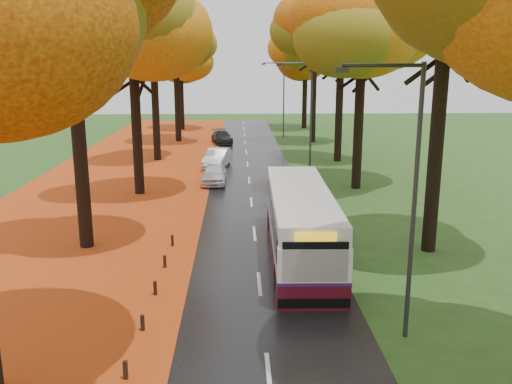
{
  "coord_description": "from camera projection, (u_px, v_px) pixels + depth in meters",
  "views": [
    {
      "loc": [
        -0.76,
        -6.58,
        7.98
      ],
      "look_at": [
        0.0,
        15.8,
        2.6
      ],
      "focal_mm": 38.0,
      "sensor_mm": 36.0,
      "label": 1
    }
  ],
  "objects": [
    {
      "name": "car_silver",
      "position": [
        217.0,
        158.0,
        41.88
      ],
      "size": [
        2.28,
        4.57,
        1.44
      ],
      "primitive_type": "imported",
      "rotation": [
        0.0,
        0.0,
        -0.18
      ],
      "color": "#AAADB3",
      "rests_on": "road"
    },
    {
      "name": "centre_line",
      "position": [
        251.0,
        198.0,
        32.57
      ],
      "size": [
        0.12,
        90.0,
        0.01
      ],
      "primitive_type": "cube",
      "color": "silver",
      "rests_on": "road"
    },
    {
      "name": "streetlamp_mid",
      "position": [
        307.0,
        112.0,
        36.46
      ],
      "size": [
        2.45,
        0.18,
        8.0
      ],
      "color": "#333538",
      "rests_on": "ground"
    },
    {
      "name": "leaf_verge",
      "position": [
        100.0,
        199.0,
        32.28
      ],
      "size": [
        12.0,
        90.0,
        0.02
      ],
      "primitive_type": "cube",
      "color": "maroon",
      "rests_on": "ground"
    },
    {
      "name": "road",
      "position": [
        251.0,
        198.0,
        32.57
      ],
      "size": [
        6.5,
        90.0,
        0.04
      ],
      "primitive_type": "cube",
      "color": "black",
      "rests_on": "ground"
    },
    {
      "name": "car_dark",
      "position": [
        222.0,
        137.0,
        54.36
      ],
      "size": [
        2.47,
        4.54,
        1.25
      ],
      "primitive_type": "imported",
      "rotation": [
        0.0,
        0.0,
        0.18
      ],
      "color": "black",
      "rests_on": "road"
    },
    {
      "name": "car_white",
      "position": [
        214.0,
        174.0,
        36.25
      ],
      "size": [
        1.61,
        3.91,
        1.33
      ],
      "primitive_type": "imported",
      "rotation": [
        0.0,
        0.0,
        -0.01
      ],
      "color": "silver",
      "rests_on": "road"
    },
    {
      "name": "bus",
      "position": [
        300.0,
        222.0,
        22.55
      ],
      "size": [
        2.69,
        10.73,
        2.81
      ],
      "rotation": [
        0.0,
        0.0,
        -0.02
      ],
      "color": "#4A0B18",
      "rests_on": "road"
    },
    {
      "name": "trees_right",
      "position": [
        370.0,
        33.0,
        32.41
      ],
      "size": [
        9.3,
        74.2,
        13.96
      ],
      "color": "black",
      "rests_on": "ground"
    },
    {
      "name": "trees_left",
      "position": [
        129.0,
        35.0,
        32.12
      ],
      "size": [
        9.2,
        74.0,
        13.88
      ],
      "color": "black",
      "rests_on": "ground"
    },
    {
      "name": "leaf_drift",
      "position": [
        200.0,
        198.0,
        32.47
      ],
      "size": [
        0.9,
        90.0,
        0.01
      ],
      "primitive_type": "cube",
      "color": "#D75016",
      "rests_on": "road"
    },
    {
      "name": "streetlamp_near",
      "position": [
        407.0,
        183.0,
        15.08
      ],
      "size": [
        2.45,
        0.18,
        8.0
      ],
      "color": "#333538",
      "rests_on": "ground"
    },
    {
      "name": "streetlamp_far",
      "position": [
        281.0,
        94.0,
        57.84
      ],
      "size": [
        2.45,
        0.18,
        8.0
      ],
      "color": "#333538",
      "rests_on": "ground"
    }
  ]
}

